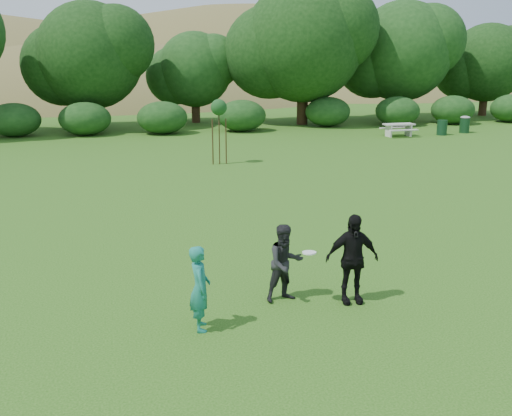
{
  "coord_description": "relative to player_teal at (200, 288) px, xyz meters",
  "views": [
    {
      "loc": [
        -3.43,
        -9.89,
        4.68
      ],
      "look_at": [
        0.0,
        3.0,
        1.1
      ],
      "focal_mm": 40.0,
      "sensor_mm": 36.0,
      "label": 1
    }
  ],
  "objects": [
    {
      "name": "player_grey",
      "position": [
        1.8,
        0.78,
        0.01
      ],
      "size": [
        0.84,
        0.7,
        1.55
      ],
      "primitive_type": "imported",
      "rotation": [
        0.0,
        0.0,
        0.16
      ],
      "color": "black",
      "rests_on": "ground"
    },
    {
      "name": "ground",
      "position": [
        2.01,
        0.75,
        -0.77
      ],
      "size": [
        120.0,
        120.0,
        0.0
      ],
      "primitive_type": "plane",
      "color": "#19470C",
      "rests_on": "ground"
    },
    {
      "name": "player_teal",
      "position": [
        0.0,
        0.0,
        0.0
      ],
      "size": [
        0.41,
        0.59,
        1.54
      ],
      "primitive_type": "imported",
      "rotation": [
        0.0,
        0.0,
        1.5
      ],
      "color": "#1A7665",
      "rests_on": "ground"
    },
    {
      "name": "picnic_table",
      "position": [
        15.51,
        21.44,
        -0.25
      ],
      "size": [
        1.8,
        1.48,
        0.76
      ],
      "color": "#B4B3A6",
      "rests_on": "ground"
    },
    {
      "name": "trash_can_near",
      "position": [
        18.35,
        21.33,
        -0.32
      ],
      "size": [
        0.6,
        0.6,
        0.9
      ],
      "primitive_type": "cylinder",
      "color": "#143720",
      "rests_on": "ground"
    },
    {
      "name": "player_black",
      "position": [
        3.03,
        0.38,
        0.12
      ],
      "size": [
        1.08,
        0.54,
        1.78
      ],
      "primitive_type": "imported",
      "rotation": [
        0.0,
        0.0,
        -0.11
      ],
      "color": "black",
      "rests_on": "ground"
    },
    {
      "name": "frisbee",
      "position": [
        2.19,
        0.49,
        0.29
      ],
      "size": [
        0.27,
        0.27,
        0.04
      ],
      "color": "white",
      "rests_on": "ground"
    },
    {
      "name": "sapling",
      "position": [
        3.45,
        15.41,
        1.65
      ],
      "size": [
        0.7,
        0.7,
        2.85
      ],
      "color": "#352714",
      "rests_on": "ground"
    },
    {
      "name": "trash_can_lidded",
      "position": [
        20.28,
        21.87,
        -0.23
      ],
      "size": [
        0.6,
        0.6,
        1.05
      ],
      "color": "#13361D",
      "rests_on": "ground"
    },
    {
      "name": "tree_row",
      "position": [
        5.24,
        29.43,
        4.1
      ],
      "size": [
        53.92,
        10.38,
        9.62
      ],
      "color": "#3A2616",
      "rests_on": "ground"
    },
    {
      "name": "hillside",
      "position": [
        1.45,
        69.2,
        -12.74
      ],
      "size": [
        150.0,
        72.0,
        52.0
      ],
      "color": "olive",
      "rests_on": "ground"
    }
  ]
}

